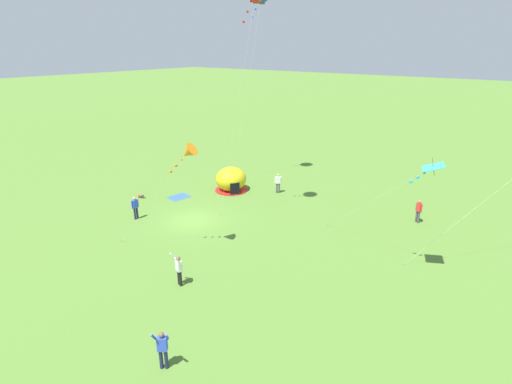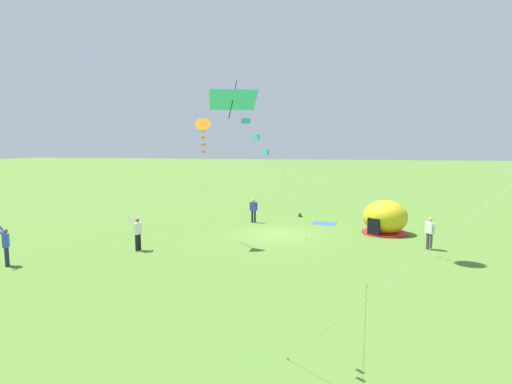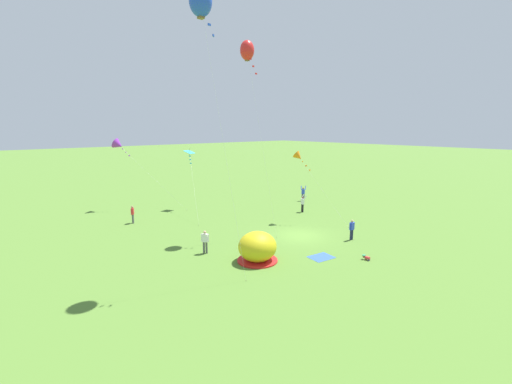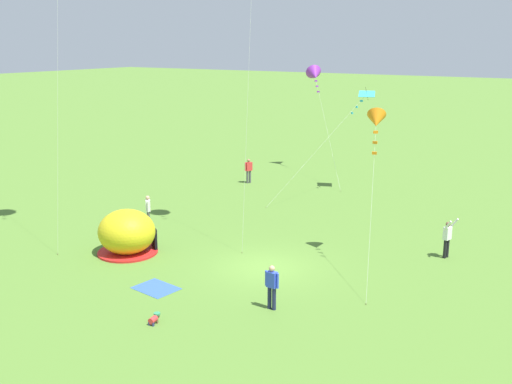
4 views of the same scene
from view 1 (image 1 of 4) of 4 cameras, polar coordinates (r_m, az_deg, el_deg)
The scene contains 11 objects.
ground_plane at distance 29.53m, azimuth -8.93°, elevation -3.97°, with size 300.00×300.00×0.00m, color #517A2D.
popup_tent at distance 34.74m, azimuth -3.59°, elevation 1.78°, with size 2.81×2.81×2.10m.
picnic_blanket at distance 34.09m, azimuth -10.97°, elevation -0.70°, with size 1.70×1.30×0.01m, color #3359A5.
toddler_crawling at distance 34.58m, azimuth -16.08°, elevation -0.53°, with size 0.30×0.55×0.32m.
person_arms_raised at distance 21.66m, azimuth -10.97°, elevation -10.70°, with size 0.59×0.70×1.89m.
person_flying_kite at distance 16.98m, azimuth -13.22°, elevation -20.85°, with size 0.67×0.72×1.89m.
person_near_tent at distance 34.15m, azimuth 3.17°, elevation 1.40°, with size 0.44×0.45×1.72m.
person_watching_sky at distance 30.28m, azimuth -16.87°, elevation -2.02°, with size 0.59×0.26×1.72m.
person_strolling at distance 30.68m, azimuth 22.21°, elevation -2.40°, with size 0.40×0.52×1.72m.
kite_cyan at distance 21.62m, azimuth 23.49°, elevation 2.97°, with size 3.96×7.65×6.83m.
kite_orange at distance 22.77m, azimuth -9.70°, elevation 5.58°, with size 2.34×5.49×6.90m.
Camera 1 is at (18.58, 19.54, 12.03)m, focal length 28.00 mm.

